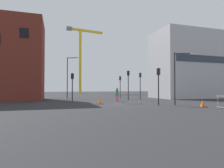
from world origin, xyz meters
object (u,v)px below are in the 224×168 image
traffic_light_crosswalk (140,82)px  traffic_light_median (128,81)px  traffic_cone_striped (100,101)px  traffic_cone_on_verge (203,104)px  streetlamp_short (178,72)px  traffic_light_corner (72,83)px  construction_crane (81,52)px  traffic_light_far (158,80)px  traffic_light_verge (120,83)px  pedestrian_walking (117,93)px  streetlamp_tall (69,74)px

traffic_light_crosswalk → traffic_light_median: (-2.44, -1.08, 0.09)m
traffic_cone_striped → traffic_cone_on_verge: size_ratio=1.09×
streetlamp_short → traffic_cone_on_verge: streetlamp_short is taller
traffic_cone_on_verge → traffic_light_corner: bearing=138.0°
construction_crane → traffic_cone_on_verge: 52.35m
traffic_cone_on_verge → traffic_light_far: bearing=134.2°
traffic_light_crosswalk → traffic_cone_on_verge: 12.63m
traffic_light_verge → traffic_light_crosswalk: (2.00, -3.71, 0.20)m
streetlamp_short → pedestrian_walking: 8.39m
traffic_light_crosswalk → traffic_cone_on_verge: bearing=-88.8°
traffic_light_verge → traffic_cone_on_verge: size_ratio=6.02×
construction_crane → pedestrian_walking: bearing=-90.7°
construction_crane → traffic_light_median: construction_crane is taller
traffic_light_verge → traffic_light_corner: size_ratio=1.06×
streetlamp_short → traffic_cone_striped: bearing=154.3°
traffic_light_crosswalk → traffic_light_median: 2.67m
traffic_light_verge → traffic_light_corner: (-8.58, -6.35, -0.13)m
construction_crane → traffic_light_median: bearing=-87.1°
traffic_light_crosswalk → traffic_light_median: size_ratio=0.96×
traffic_light_far → traffic_light_corner: traffic_light_far is taller
streetlamp_short → traffic_cone_on_verge: size_ratio=8.56×
construction_crane → traffic_light_corner: size_ratio=6.27×
streetlamp_short → traffic_light_verge: bearing=96.2°
construction_crane → streetlamp_tall: size_ratio=3.19×
streetlamp_short → traffic_light_far: size_ratio=1.43×
streetlamp_tall → traffic_cone_on_verge: size_ratio=11.15×
streetlamp_tall → traffic_cone_on_verge: bearing=-60.3°
traffic_light_corner → traffic_cone_striped: size_ratio=5.19×
construction_crane → traffic_light_verge: (2.38, -34.11, -11.82)m
streetlamp_short → traffic_light_corner: (-10.05, 7.28, -0.92)m
traffic_light_far → traffic_light_median: size_ratio=0.88×
traffic_light_median → traffic_cone_on_verge: traffic_light_median is taller
traffic_light_median → traffic_light_corner: traffic_light_median is taller
traffic_light_crosswalk → streetlamp_short: bearing=-93.0°
traffic_light_corner → streetlamp_short: bearing=-35.9°
traffic_light_median → traffic_light_corner: (-8.14, -1.55, -0.42)m
streetlamp_tall → traffic_cone_striped: bearing=-79.0°
traffic_light_corner → traffic_cone_striped: 5.03m
traffic_light_crosswalk → traffic_cone_on_verge: traffic_light_crosswalk is taller
traffic_light_crosswalk → traffic_cone_striped: (-7.93, -6.35, -2.44)m
traffic_light_corner → traffic_cone_on_verge: bearing=-42.0°
construction_crane → streetlamp_tall: construction_crane is taller
construction_crane → traffic_cone_striped: 46.50m
construction_crane → streetlamp_short: (3.85, -47.74, -11.04)m
traffic_light_corner → pedestrian_walking: bearing=-4.6°
construction_crane → streetlamp_short: bearing=-85.4°
traffic_light_corner → pedestrian_walking: traffic_light_corner is taller
traffic_light_median → traffic_cone_on_verge: size_ratio=6.78×
traffic_light_verge → streetlamp_short: bearing=-83.8°
construction_crane → traffic_light_median: 40.62m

